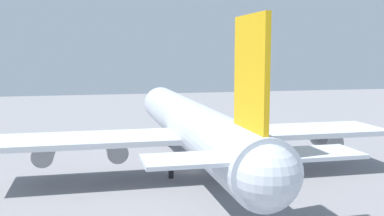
# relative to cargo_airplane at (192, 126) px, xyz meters

# --- Properties ---
(ground_plane) EXTENTS (246.46, 246.46, 0.00)m
(ground_plane) POSITION_rel_cargo_airplane_xyz_m (0.16, 0.00, -6.61)
(ground_plane) COLOR gray
(cargo_airplane) EXTENTS (61.61, 53.78, 20.26)m
(cargo_airplane) POSITION_rel_cargo_airplane_xyz_m (0.00, 0.00, 0.00)
(cargo_airplane) COLOR silver
(cargo_airplane) RESTS_ON ground_plane
(safety_cone_nose) EXTENTS (0.52, 0.52, 0.75)m
(safety_cone_nose) POSITION_rel_cargo_airplane_xyz_m (27.89, 3.82, -6.23)
(safety_cone_nose) COLOR orange
(safety_cone_nose) RESTS_ON ground_plane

